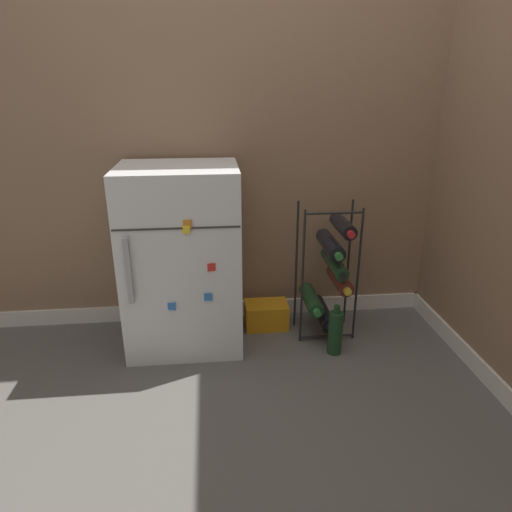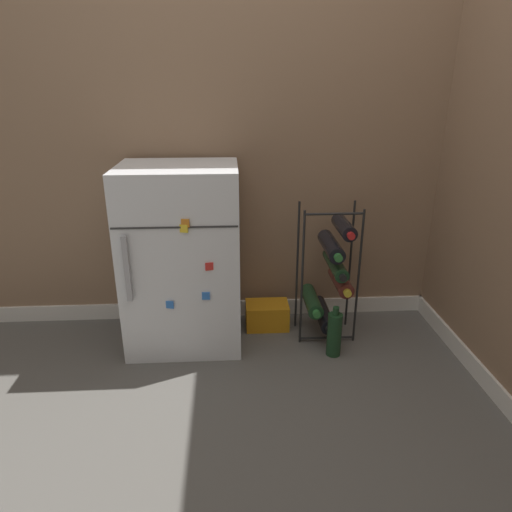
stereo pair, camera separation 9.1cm
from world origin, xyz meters
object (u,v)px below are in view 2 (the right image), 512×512
Objects in this scene: wine_rack at (330,275)px; loose_bottle_floor at (334,334)px; soda_box at (267,315)px; mini_fridge at (182,258)px.

loose_bottle_floor is at bearing -92.51° from wine_rack.
loose_bottle_floor is at bearing -43.89° from soda_box.
loose_bottle_floor is at bearing -14.73° from mini_fridge.
soda_box is (0.43, 0.10, -0.39)m from mini_fridge.
loose_bottle_floor is (-0.01, -0.20, -0.23)m from wine_rack.
mini_fridge is 3.48× the size of loose_bottle_floor.
mini_fridge is 1.28× the size of wine_rack.
loose_bottle_floor reaches higher than soda_box.
mini_fridge is 0.59m from soda_box.
mini_fridge is at bearing 165.27° from loose_bottle_floor.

